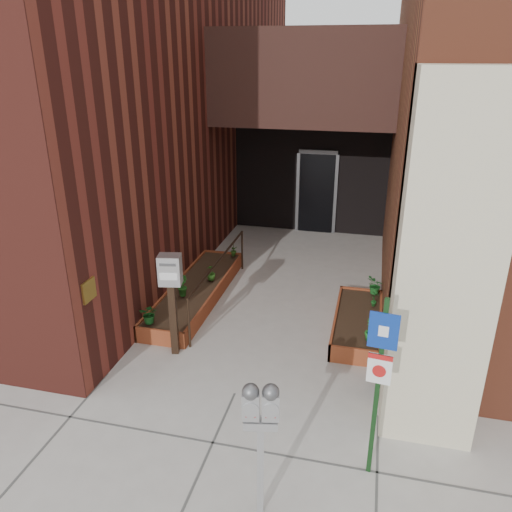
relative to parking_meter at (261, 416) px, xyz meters
The scene contains 15 objects.
ground 2.36m from the parking_meter, 113.71° to the left, with size 80.00×80.00×0.00m, color #9E9991.
architecture 9.54m from the parking_meter, 96.45° to the left, with size 20.00×14.60×10.00m.
planter_left 5.23m from the parking_meter, 117.46° to the left, with size 0.90×3.60×0.30m.
planter_right 4.26m from the parking_meter, 78.82° to the left, with size 0.80×2.20×0.30m.
handrail 4.87m from the parking_meter, 112.48° to the left, with size 0.04×3.34×0.90m.
parking_meter is the anchor object (origin of this frame).
sign_post 1.38m from the parking_meter, 37.02° to the left, with size 0.31×0.09×2.24m.
payment_dropbox 3.31m from the parking_meter, 127.67° to the left, with size 0.38×0.31×1.70m.
shrub_left_a 3.99m from the parking_meter, 131.43° to the left, with size 0.30×0.30×0.34m, color #17521C.
shrub_left_b 4.77m from the parking_meter, 121.21° to the left, with size 0.21×0.21×0.39m, color #1C5418.
shrub_left_c 5.31m from the parking_meter, 113.96° to the left, with size 0.18×0.18×0.32m, color #265418.
shrub_left_d 6.51m from the parking_meter, 108.52° to the left, with size 0.21×0.21×0.40m, color #275418.
shrub_right_a 3.47m from the parking_meter, 72.30° to the left, with size 0.21×0.21×0.37m, color #1C631F.
shrub_right_b 4.62m from the parking_meter, 76.70° to the left, with size 0.17×0.17×0.32m, color #18571D.
shrub_right_c 5.10m from the parking_meter, 78.02° to the left, with size 0.30×0.30×0.34m, color #1B5F21.
Camera 1 is at (1.67, -5.60, 4.51)m, focal length 35.00 mm.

